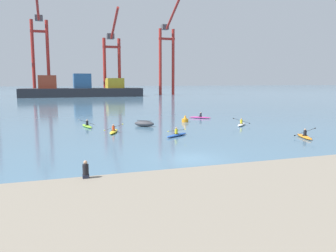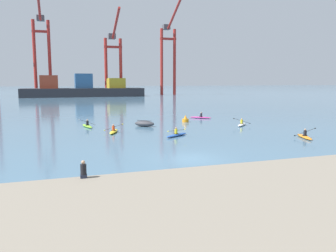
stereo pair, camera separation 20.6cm
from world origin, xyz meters
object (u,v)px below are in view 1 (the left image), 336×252
(gantry_crane_east, at_px, (167,50))
(kayak_yellow, at_px, (114,131))
(kayak_blue, at_px, (177,135))
(gantry_crane_west_mid, at_px, (40,45))
(container_barge, at_px, (82,89))
(seated_onlooker, at_px, (86,170))
(kayak_orange, at_px, (304,136))
(channel_buoy, at_px, (185,119))
(gantry_crane_east_mid, at_px, (112,55))
(kayak_white, at_px, (241,124))
(capsized_dinghy, at_px, (144,124))
(kayak_lime, at_px, (87,126))
(kayak_magenta, at_px, (200,117))

(gantry_crane_east, distance_m, kayak_yellow, 106.70)
(kayak_yellow, distance_m, kayak_blue, 7.19)
(gantry_crane_west_mid, xyz_separation_m, kayak_blue, (16.00, -106.22, -19.15))
(container_barge, height_order, kayak_blue, container_barge)
(kayak_blue, bearing_deg, seated_onlooker, -124.56)
(gantry_crane_east, xyz_separation_m, seated_onlooker, (-43.57, -117.06, -17.13))
(kayak_orange, xyz_separation_m, kayak_yellow, (-17.30, 9.40, -0.00))
(gantry_crane_east, xyz_separation_m, channel_buoy, (-27.99, -91.11, -17.93))
(gantry_crane_east_mid, distance_m, kayak_white, 97.60)
(channel_buoy, relative_size, seated_onlooker, 1.12)
(gantry_crane_east, bearing_deg, gantry_crane_east_mid, -178.77)
(capsized_dinghy, xyz_separation_m, channel_buoy, (6.48, 2.65, 0.01))
(container_barge, distance_m, kayak_lime, 85.67)
(capsized_dinghy, bearing_deg, kayak_magenta, 31.42)
(gantry_crane_west_mid, distance_m, kayak_yellow, 104.11)
(container_barge, height_order, kayak_lime, container_barge)
(gantry_crane_west_mid, distance_m, gantry_crane_east, 49.44)
(gantry_crane_east_mid, bearing_deg, kayak_white, -89.83)
(gantry_crane_east_mid, relative_size, kayak_lime, 9.04)
(kayak_magenta, distance_m, kayak_white, 9.54)
(kayak_lime, distance_m, kayak_orange, 24.67)
(container_barge, height_order, channel_buoy, container_barge)
(kayak_magenta, bearing_deg, kayak_white, -81.00)
(capsized_dinghy, bearing_deg, kayak_white, -14.56)
(channel_buoy, bearing_deg, container_barge, 94.96)
(kayak_orange, relative_size, kayak_blue, 1.09)
(kayak_lime, distance_m, seated_onlooker, 25.05)
(gantry_crane_west_mid, distance_m, kayak_magenta, 96.86)
(gantry_crane_west_mid, bearing_deg, gantry_crane_east, -4.80)
(seated_onlooker, bearing_deg, capsized_dinghy, 68.68)
(kayak_white, bearing_deg, gantry_crane_west_mid, 104.78)
(gantry_crane_east_mid, distance_m, kayak_magenta, 88.31)
(container_barge, relative_size, kayak_blue, 13.89)
(gantry_crane_east_mid, xyz_separation_m, seated_onlooker, (-20.69, -116.57, -14.51))
(gantry_crane_west_mid, relative_size, channel_buoy, 38.24)
(gantry_crane_west_mid, bearing_deg, channel_buoy, -77.42)
(container_barge, height_order, gantry_crane_east, gantry_crane_east)
(gantry_crane_east, bearing_deg, kayak_magenta, -105.41)
(gantry_crane_east, bearing_deg, gantry_crane_west_mid, 175.20)
(kayak_blue, relative_size, kayak_white, 1.07)
(capsized_dinghy, distance_m, kayak_blue, 8.41)
(gantry_crane_west_mid, height_order, seated_onlooker, gantry_crane_west_mid)
(gantry_crane_east_mid, xyz_separation_m, capsized_dinghy, (-11.60, -93.27, -15.32))
(channel_buoy, bearing_deg, seated_onlooker, -120.97)
(capsized_dinghy, bearing_deg, gantry_crane_east, 69.81)
(gantry_crane_east, height_order, kayak_yellow, gantry_crane_east)
(channel_buoy, xyz_separation_m, seated_onlooker, (-15.58, -25.95, 0.80))
(kayak_orange, relative_size, seated_onlooker, 3.81)
(container_barge, height_order, seated_onlooker, container_barge)
(kayak_blue, height_order, seated_onlooker, seated_onlooker)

